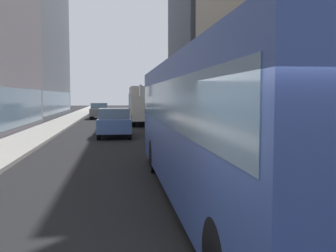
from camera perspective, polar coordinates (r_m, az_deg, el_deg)
ground_plane at (r=38.60m, az=-5.94°, el=0.92°), size 120.00×120.00×0.00m
sidewalk_left at (r=38.85m, az=-14.37°, el=0.94°), size 2.40×110.00×0.15m
sidewalk_right at (r=39.17m, az=2.43°, el=1.10°), size 2.40×110.00×0.15m
building_left_far at (r=47.90m, az=-21.04°, el=12.53°), size 8.60×23.06×18.70m
building_right_far at (r=53.87m, az=6.74°, el=14.86°), size 9.91×18.43×24.29m
transit_bus at (r=8.48m, az=8.07°, el=0.74°), size 2.78×11.53×3.05m
car_black_suv at (r=17.87m, az=5.02°, el=-0.41°), size 1.92×3.96×1.62m
car_grey_wagon at (r=40.74m, az=-9.97°, el=2.22°), size 1.78×4.47×1.62m
car_red_coupe at (r=46.32m, az=-2.75°, el=2.53°), size 1.73×4.35×1.62m
car_blue_hatchback at (r=22.54m, az=-7.84°, el=0.56°), size 1.83×4.41×1.62m
box_truck at (r=32.20m, az=-3.49°, el=3.23°), size 2.30×7.50×3.05m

